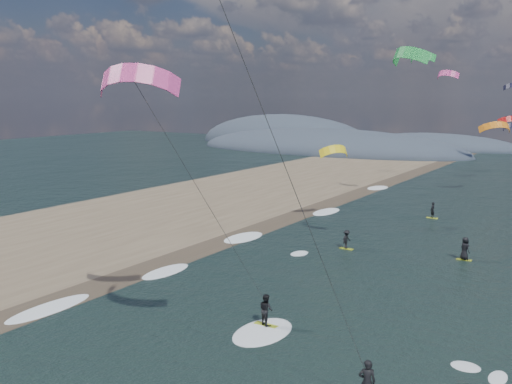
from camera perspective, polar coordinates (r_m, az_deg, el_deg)
The scene contains 7 objects.
wet_sand_strip at distance 38.66m, azimuth -15.67°, elevation -9.18°, with size 3.00×240.00×0.00m, color #382D23.
coastal_hills at distance 136.56m, azimuth 6.57°, elevation 4.47°, with size 80.00×41.00×15.00m.
kitesurfer_near_a at distance 18.76m, azimuth -3.41°, elevation 17.40°, with size 7.99×8.48×18.82m.
kitesurfer_near_b at distance 27.17m, azimuth -8.03°, elevation 3.28°, with size 7.16×8.80×14.25m.
far_kitesurfers at distance 48.42m, azimuth 15.06°, elevation -4.31°, with size 9.84×16.33×1.78m.
bg_kite_field at distance 76.89m, azimuth 20.87°, elevation 8.66°, with size 13.26×68.70×10.55m.
shoreline_surf at distance 40.97m, azimuth -9.52°, elevation -7.88°, with size 2.40×79.40×0.11m.
Camera 1 is at (15.84, -13.86, 12.26)m, focal length 40.00 mm.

